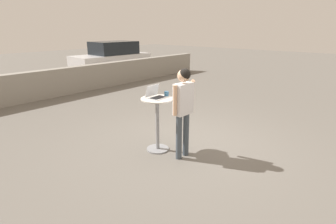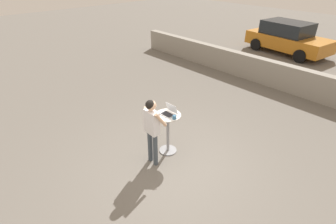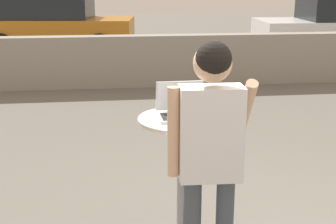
# 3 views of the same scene
# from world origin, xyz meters

# --- Properties ---
(ground_plane) EXTENTS (50.00, 50.00, 0.00)m
(ground_plane) POSITION_xyz_m (0.00, 0.00, 0.00)
(ground_plane) COLOR slate
(pavement_kerb) EXTENTS (15.96, 0.35, 0.96)m
(pavement_kerb) POSITION_xyz_m (0.00, 6.03, 0.48)
(pavement_kerb) COLOR gray
(pavement_kerb) RESTS_ON ground_plane
(cafe_table) EXTENTS (0.62, 0.62, 1.06)m
(cafe_table) POSITION_xyz_m (-0.57, 0.34, 0.66)
(cafe_table) COLOR gray
(cafe_table) RESTS_ON ground_plane
(laptop) EXTENTS (0.34, 0.30, 0.24)m
(laptop) POSITION_xyz_m (-0.57, 0.38, 1.11)
(laptop) COLOR silver
(laptop) RESTS_ON cafe_table
(coffee_mug) EXTENTS (0.12, 0.09, 0.09)m
(coffee_mug) POSITION_xyz_m (-0.32, 0.32, 1.10)
(coffee_mug) COLOR #336084
(coffee_mug) RESTS_ON cafe_table
(standing_person) EXTENTS (0.52, 0.36, 1.67)m
(standing_person) POSITION_xyz_m (-0.49, -0.21, 1.05)
(standing_person) COLOR #424C56
(standing_person) RESTS_ON ground_plane
(parked_car_near_street) EXTENTS (4.29, 2.32, 1.57)m
(parked_car_near_street) POSITION_xyz_m (-2.55, 10.55, 0.79)
(parked_car_near_street) COLOR #B76B19
(parked_car_near_street) RESTS_ON ground_plane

